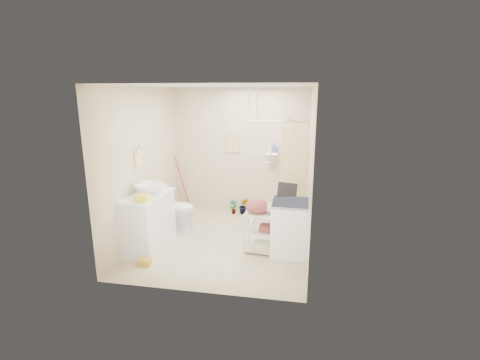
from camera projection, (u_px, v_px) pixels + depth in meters
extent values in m
plane|color=beige|center=(224.00, 241.00, 6.01)|extent=(3.20, 3.20, 0.00)
cube|color=silver|center=(222.00, 86.00, 5.37)|extent=(2.80, 3.20, 0.04)
cube|color=beige|center=(240.00, 152.00, 7.22)|extent=(2.80, 0.04, 2.60)
cube|color=beige|center=(193.00, 195.00, 4.16)|extent=(2.80, 0.04, 2.60)
cube|color=beige|center=(143.00, 165.00, 5.93)|extent=(0.04, 3.20, 2.60)
cube|color=beige|center=(310.00, 171.00, 5.45)|extent=(0.04, 3.20, 2.60)
cube|color=silver|center=(147.00, 222.00, 5.64)|extent=(0.64, 1.07, 0.92)
imported|color=white|center=(149.00, 189.00, 5.57)|extent=(0.60, 0.60, 0.16)
cube|color=yellow|center=(143.00, 198.00, 5.17)|extent=(0.22, 0.19, 0.11)
cube|color=gold|center=(145.00, 261.00, 5.16)|extent=(0.28, 0.23, 0.13)
imported|color=white|center=(174.00, 208.00, 6.45)|extent=(0.85, 0.53, 0.82)
imported|color=brown|center=(233.00, 207.00, 7.33)|extent=(0.19, 0.16, 0.31)
imported|color=brown|center=(244.00, 206.00, 7.32)|extent=(0.20, 0.16, 0.35)
cube|color=#CEBB8F|center=(233.00, 142.00, 7.18)|extent=(0.28, 0.03, 0.42)
imported|color=silver|center=(271.00, 147.00, 6.99)|extent=(0.10, 0.10, 0.21)
imported|color=#3D5BA9|center=(275.00, 149.00, 6.98)|extent=(0.09, 0.09, 0.16)
cube|color=white|center=(291.00, 228.00, 5.47)|extent=(0.59, 0.61, 0.86)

